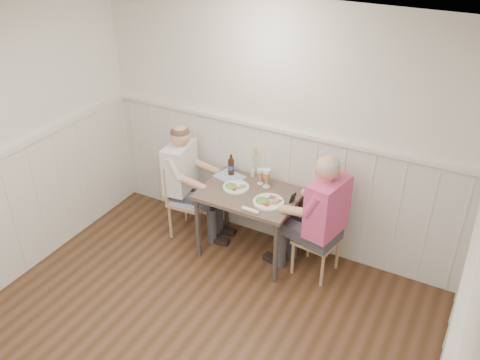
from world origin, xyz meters
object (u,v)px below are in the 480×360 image
(chair_right, at_px, (322,237))
(grass_vase, at_px, (253,163))
(chair_left, at_px, (187,195))
(diner_cream, at_px, (185,189))
(beer_bottle, at_px, (231,166))
(dining_table, at_px, (249,201))
(man_in_pink, at_px, (321,229))

(chair_right, relative_size, grass_vase, 2.29)
(chair_left, height_order, diner_cream, diner_cream)
(chair_right, height_order, chair_left, chair_left)
(chair_left, height_order, beer_bottle, beer_bottle)
(chair_right, bearing_deg, beer_bottle, 170.19)
(grass_vase, bearing_deg, chair_left, -155.21)
(dining_table, xyz_separation_m, grass_vase, (-0.12, 0.31, 0.26))
(diner_cream, bearing_deg, beer_bottle, 24.98)
(dining_table, height_order, man_in_pink, man_in_pink)
(beer_bottle, bearing_deg, chair_right, -9.81)
(man_in_pink, distance_m, beer_bottle, 1.19)
(beer_bottle, relative_size, grass_vase, 0.66)
(dining_table, relative_size, chair_right, 1.21)
(chair_right, height_order, man_in_pink, man_in_pink)
(grass_vase, bearing_deg, man_in_pink, -20.56)
(diner_cream, bearing_deg, chair_left, -17.09)
(chair_left, distance_m, man_in_pink, 1.57)
(chair_right, bearing_deg, chair_left, -178.88)
(beer_bottle, distance_m, grass_vase, 0.24)
(man_in_pink, bearing_deg, diner_cream, 178.42)
(diner_cream, xyz_separation_m, beer_bottle, (0.47, 0.22, 0.30))
(dining_table, distance_m, grass_vase, 0.42)
(diner_cream, bearing_deg, man_in_pink, -1.58)
(dining_table, distance_m, chair_right, 0.81)
(dining_table, bearing_deg, beer_bottle, 145.80)
(chair_left, height_order, man_in_pink, man_in_pink)
(man_in_pink, relative_size, beer_bottle, 5.90)
(man_in_pink, bearing_deg, dining_table, 177.78)
(chair_left, bearing_deg, man_in_pink, -1.32)
(chair_left, height_order, grass_vase, grass_vase)
(chair_left, bearing_deg, beer_bottle, 27.11)
(diner_cream, height_order, beer_bottle, diner_cream)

